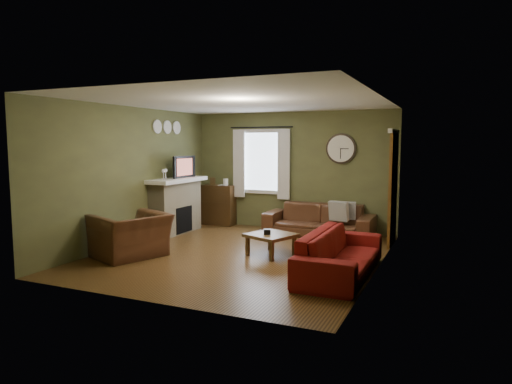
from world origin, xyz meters
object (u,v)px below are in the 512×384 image
at_px(sofa_red, 341,253).
at_px(coffee_table, 271,245).
at_px(sofa_brown, 319,220).
at_px(armchair, 131,236).
at_px(bookshelf, 218,205).

bearing_deg(sofa_red, coffee_table, 64.04).
bearing_deg(sofa_red, sofa_brown, 22.32).
height_order(armchair, coffee_table, armchair).
relative_size(bookshelf, armchair, 0.83).
height_order(bookshelf, sofa_brown, bookshelf).
height_order(sofa_brown, armchair, armchair).
height_order(sofa_brown, sofa_red, sofa_brown).
relative_size(sofa_brown, armchair, 1.98).
relative_size(bookshelf, coffee_table, 1.33).
distance_m(bookshelf, sofa_brown, 2.54).
xyz_separation_m(sofa_brown, armchair, (-2.39, -3.05, 0.04)).
distance_m(sofa_red, armchair, 3.50).
bearing_deg(bookshelf, sofa_brown, -6.14).
height_order(bookshelf, sofa_red, bookshelf).
bearing_deg(bookshelf, sofa_red, -39.01).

